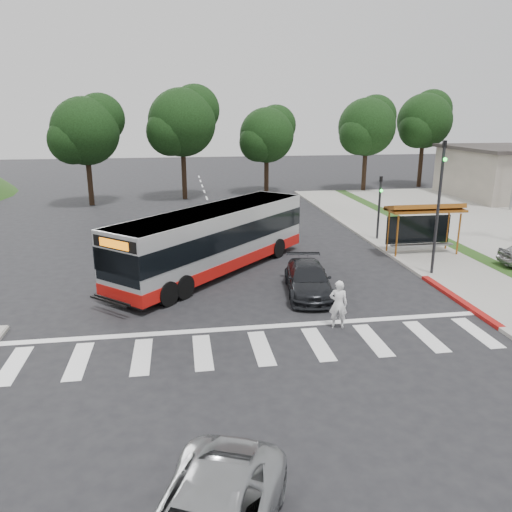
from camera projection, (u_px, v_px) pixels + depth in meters
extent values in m
plane|color=black|center=(243.00, 296.00, 21.77)|extent=(140.00, 140.00, 0.00)
cube|color=gray|center=(401.00, 240.00, 30.98)|extent=(4.00, 40.00, 0.12)
cube|color=#9E9991|center=(371.00, 241.00, 30.68)|extent=(0.30, 40.00, 0.15)
cube|color=maroon|center=(458.00, 300.00, 21.19)|extent=(0.32, 6.00, 0.15)
cube|color=silver|center=(261.00, 348.00, 17.03)|extent=(18.00, 2.60, 0.01)
cylinder|color=#935118|center=(397.00, 237.00, 26.93)|extent=(0.10, 0.10, 2.30)
cylinder|color=#935118|center=(459.00, 234.00, 27.46)|extent=(0.10, 0.10, 2.30)
cylinder|color=#935118|center=(388.00, 231.00, 28.06)|extent=(0.10, 0.10, 2.30)
cylinder|color=#935118|center=(447.00, 229.00, 28.60)|extent=(0.10, 0.10, 2.30)
cube|color=#935118|center=(425.00, 210.00, 27.40)|extent=(4.20, 1.60, 0.12)
cube|color=#935118|center=(425.00, 207.00, 27.40)|extent=(4.20, 1.32, 0.51)
cube|color=black|center=(418.00, 229.00, 28.32)|extent=(3.80, 0.06, 1.60)
cube|color=gray|center=(422.00, 245.00, 27.96)|extent=(3.60, 0.40, 0.08)
cylinder|color=black|center=(438.00, 210.00, 23.71)|extent=(0.14, 0.14, 6.50)
imported|color=black|center=(444.00, 151.00, 22.94)|extent=(0.16, 0.20, 1.00)
sphere|color=#19E533|center=(445.00, 159.00, 22.87)|extent=(0.18, 0.18, 0.18)
cylinder|color=black|center=(379.00, 209.00, 30.70)|extent=(0.14, 0.14, 4.00)
imported|color=black|center=(381.00, 184.00, 30.28)|extent=(0.16, 0.20, 1.00)
sphere|color=#19E533|center=(381.00, 191.00, 30.21)|extent=(0.18, 0.18, 0.18)
cylinder|color=black|center=(364.00, 168.00, 50.07)|extent=(0.44, 0.44, 4.40)
sphere|color=black|center=(367.00, 127.00, 48.95)|extent=(5.60, 5.60, 5.60)
sphere|color=black|center=(375.00, 116.00, 49.63)|extent=(4.20, 4.20, 4.20)
sphere|color=black|center=(359.00, 135.00, 48.34)|extent=(3.92, 3.92, 3.92)
cylinder|color=black|center=(421.00, 164.00, 52.97)|extent=(0.44, 0.44, 4.84)
sphere|color=black|center=(424.00, 121.00, 51.74)|extent=(5.60, 5.60, 5.60)
sphere|color=black|center=(432.00, 110.00, 52.40)|extent=(4.20, 4.20, 4.20)
sphere|color=black|center=(418.00, 129.00, 51.15)|extent=(3.92, 3.92, 3.92)
cylinder|color=black|center=(184.00, 172.00, 45.47)|extent=(0.44, 0.44, 4.84)
sphere|color=black|center=(182.00, 123.00, 44.24)|extent=(6.00, 6.00, 6.00)
sphere|color=black|center=(195.00, 110.00, 44.97)|extent=(4.50, 4.50, 4.50)
sphere|color=black|center=(170.00, 132.00, 43.59)|extent=(4.20, 4.20, 4.20)
cylinder|color=black|center=(266.00, 173.00, 48.67)|extent=(0.44, 0.44, 3.96)
sphere|color=black|center=(267.00, 135.00, 47.67)|extent=(5.20, 5.20, 5.20)
sphere|color=black|center=(276.00, 125.00, 48.31)|extent=(3.90, 3.90, 3.90)
sphere|color=black|center=(258.00, 142.00, 47.09)|extent=(3.64, 3.64, 3.64)
cylinder|color=black|center=(90.00, 179.00, 42.45)|extent=(0.44, 0.44, 4.40)
sphere|color=black|center=(85.00, 131.00, 41.33)|extent=(5.60, 5.60, 5.60)
sphere|color=black|center=(100.00, 118.00, 42.02)|extent=(4.20, 4.20, 4.20)
sphere|color=black|center=(72.00, 140.00, 40.72)|extent=(3.92, 3.92, 3.92)
imported|color=white|center=(338.00, 304.00, 18.44)|extent=(0.78, 0.64, 1.84)
imported|color=black|center=(308.00, 279.00, 21.90)|extent=(2.48, 4.82, 1.34)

